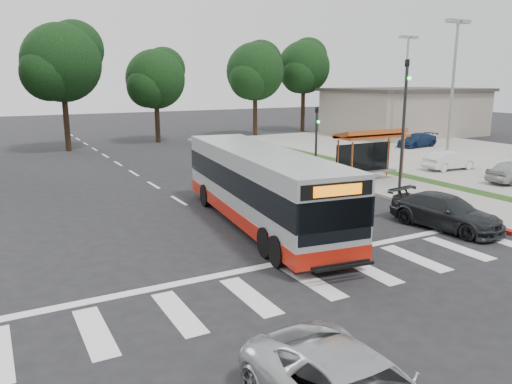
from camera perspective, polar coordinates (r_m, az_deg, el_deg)
ground at (r=18.51m, az=-2.45°, el=-4.89°), size 140.00×140.00×0.00m
sidewalk_east at (r=30.83m, az=9.46°, el=2.24°), size 4.00×40.00×0.12m
curb_east at (r=29.66m, az=6.40°, el=1.95°), size 0.30×40.00×0.15m
curb_east_red at (r=22.41m, az=21.14°, el=-2.41°), size 0.32×6.00×0.15m
parking_lot at (r=40.54m, az=21.25°, el=4.04°), size 18.00×36.00×0.10m
commercial_building at (r=53.55m, az=16.55°, el=8.63°), size 14.00×10.00×4.40m
building_roof_cap at (r=53.45m, az=16.71°, el=11.14°), size 14.60×10.60×0.30m
crosswalk_ladder at (r=14.46m, az=6.45°, el=-10.15°), size 18.00×2.60×0.01m
bus_shelter at (r=28.16m, az=12.93°, el=5.82°), size 4.20×1.60×2.86m
traffic_signal_ne_tall at (r=24.58m, az=16.57°, el=8.21°), size 0.18×0.37×6.50m
traffic_signal_ne_short at (r=30.04m, az=6.92°, el=6.71°), size 0.18×0.37×4.00m
lot_light_front at (r=33.75m, az=21.66°, el=12.42°), size 1.90×0.35×9.01m
lot_light_mid at (r=44.95m, az=16.79°, el=12.65°), size 1.90×0.35×9.01m
tree_ne_a at (r=49.96m, az=-0.06°, el=13.70°), size 6.16×5.74×9.30m
tree_ne_b at (r=55.31m, az=5.51°, el=14.11°), size 6.16×5.74×10.02m
tree_north_a at (r=42.35m, az=-21.26°, el=13.73°), size 6.60×6.15×10.17m
tree_north_b at (r=46.03m, az=-11.35°, el=12.62°), size 5.72×5.33×8.43m
transit_bus at (r=19.34m, az=0.50°, el=0.44°), size 3.88×11.69×2.96m
pedestrian at (r=15.36m, az=8.09°, el=-5.16°), size 0.69×0.47×1.84m
dark_sedan at (r=20.47m, az=20.86°, el=-2.14°), size 2.43×4.65×1.29m
parked_car_1 at (r=33.31m, az=21.31°, el=3.41°), size 3.61×1.44×1.17m
parked_car_3 at (r=43.66m, az=17.92°, el=5.67°), size 4.00×1.97×1.12m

